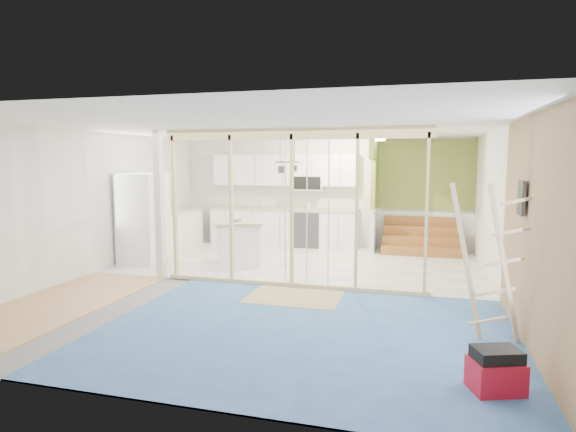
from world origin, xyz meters
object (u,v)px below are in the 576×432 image
(fridge, at_px, (143,219))
(toolbox, at_px, (496,372))
(ladder, at_px, (490,263))
(island, at_px, (239,243))

(fridge, distance_m, toolbox, 7.24)
(toolbox, xyz_separation_m, ladder, (0.08, 1.29, 0.73))
(fridge, xyz_separation_m, ladder, (6.10, -2.67, 0.02))
(fridge, bearing_deg, island, 13.35)
(fridge, height_order, island, fridge)
(fridge, relative_size, island, 1.56)
(ladder, bearing_deg, island, 134.04)
(island, height_order, ladder, ladder)
(island, bearing_deg, toolbox, -66.49)
(fridge, xyz_separation_m, island, (1.88, 0.39, -0.47))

